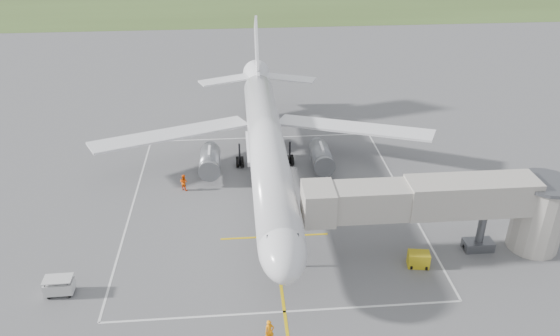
{
  "coord_description": "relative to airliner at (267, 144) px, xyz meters",
  "views": [
    {
      "loc": [
        -3.06,
        -51.64,
        29.44
      ],
      "look_at": [
        1.03,
        -4.0,
        4.0
      ],
      "focal_mm": 35.0,
      "sensor_mm": 36.0,
      "label": 1
    }
  ],
  "objects": [
    {
      "name": "apron_markings",
      "position": [
        0.0,
        -6.57,
        -4.38
      ],
      "size": [
        28.2,
        60.0,
        0.01
      ],
      "color": "gold",
      "rests_on": "ground"
    },
    {
      "name": "baggage_cart",
      "position": [
        -17.67,
        -17.16,
        -3.6
      ],
      "size": [
        2.25,
        1.38,
        1.55
      ],
      "rotation": [
        0.0,
        0.0,
        0.02
      ],
      "color": "silver",
      "rests_on": "ground"
    },
    {
      "name": "gpu_unit",
      "position": [
        11.94,
        -16.12,
        -3.73
      ],
      "size": [
        1.96,
        1.52,
        1.35
      ],
      "rotation": [
        0.0,
        0.0,
        -0.16
      ],
      "color": "#B6A016",
      "rests_on": "ground"
    },
    {
      "name": "ground",
      "position": [
        0.0,
        -0.75,
        -4.39
      ],
      "size": [
        700.0,
        700.0,
        0.0
      ],
      "primitive_type": "plane",
      "color": "#555557",
      "rests_on": "ground"
    },
    {
      "name": "jet_bridge",
      "position": [
        15.72,
        -14.25,
        0.35
      ],
      "size": [
        23.4,
        5.0,
        7.2
      ],
      "color": "#A09A91",
      "rests_on": "ground"
    },
    {
      "name": "airliner",
      "position": [
        0.0,
        0.0,
        0.0
      ],
      "size": [
        38.93,
        46.75,
        13.52
      ],
      "color": "silver",
      "rests_on": "ground"
    },
    {
      "name": "ramp_worker_wing",
      "position": [
        -8.95,
        -1.27,
        -3.49
      ],
      "size": [
        1.11,
        1.05,
        1.81
      ],
      "primitive_type": "imported",
      "rotation": [
        0.0,
        0.0,
        2.56
      ],
      "color": "#FE5908",
      "rests_on": "ground"
    },
    {
      "name": "ramp_worker_nose",
      "position": [
        -1.35,
        -23.69,
        -3.43
      ],
      "size": [
        0.8,
        0.64,
        1.92
      ],
      "primitive_type": "imported",
      "rotation": [
        0.0,
        0.0,
        0.29
      ],
      "color": "orange",
      "rests_on": "ground"
    }
  ]
}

